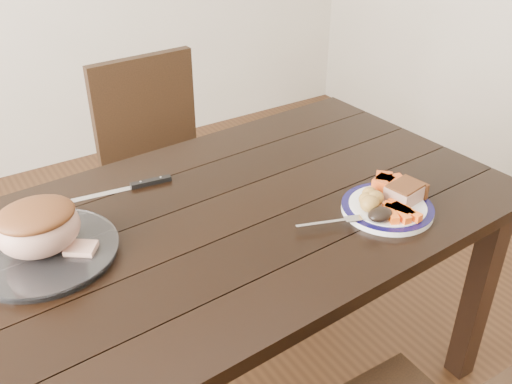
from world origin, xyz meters
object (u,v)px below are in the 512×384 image
serving_platter (44,253)px  roast_joint (39,229)px  chair_far (162,165)px  pork_slice (405,193)px  dinner_plate (387,209)px  fork (334,222)px  carving_knife (138,185)px  dining_table (228,241)px

serving_platter → roast_joint: 0.07m
chair_far → pork_slice: (0.30, -0.97, 0.27)m
dinner_plate → serving_platter: 0.89m
fork → serving_platter: bearing=176.0°
pork_slice → carving_knife: (-0.57, 0.49, -0.04)m
dinner_plate → roast_joint: bearing=160.2°
fork → roast_joint: roast_joint is taller
chair_far → dinner_plate: (0.24, -0.96, 0.23)m
pork_slice → roast_joint: (-0.89, 0.31, 0.04)m
serving_platter → fork: size_ratio=1.99×
dining_table → serving_platter: bearing=170.8°
dining_table → roast_joint: 0.50m
serving_platter → pork_slice: pork_slice is taller
dinner_plate → fork: size_ratio=1.43×
dining_table → chair_far: chair_far is taller
dining_table → dinner_plate: dinner_plate is taller
chair_far → roast_joint: bearing=45.8°
fork → carving_knife: 0.58m
chair_far → dining_table: bearing=77.7°
pork_slice → chair_far: bearing=107.1°
dinner_plate → roast_joint: 0.89m
roast_joint → carving_knife: 0.37m
dining_table → pork_slice: (0.43, -0.23, 0.13)m
pork_slice → carving_knife: size_ratio=0.29×
fork → roast_joint: (-0.66, 0.29, 0.06)m
fork → roast_joint: bearing=176.0°
pork_slice → fork: 0.23m
chair_far → roast_joint: chair_far is taller
roast_joint → dining_table: bearing=-9.2°
dining_table → pork_slice: 0.50m
serving_platter → dinner_plate: bearing=-19.8°
chair_far → serving_platter: (-0.59, -0.66, 0.23)m
dining_table → chair_far: (0.13, 0.74, -0.13)m
dining_table → roast_joint: size_ratio=8.51×
fork → dinner_plate: bearing=14.6°
pork_slice → carving_knife: pork_slice is taller
roast_joint → fork: bearing=-23.4°
dining_table → fork: (0.20, -0.21, 0.11)m
dining_table → chair_far: size_ratio=1.77×
dinner_plate → serving_platter: (-0.84, 0.30, 0.00)m
roast_joint → serving_platter: bearing=-90.0°
chair_far → pork_slice: 1.05m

